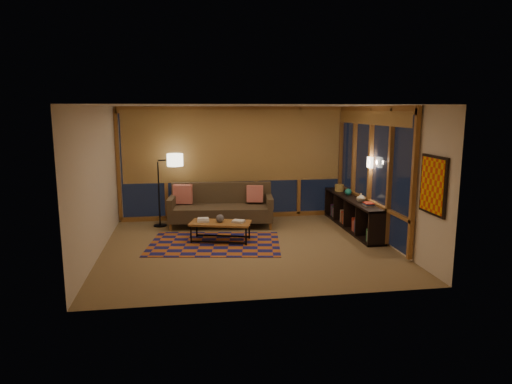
{
  "coord_description": "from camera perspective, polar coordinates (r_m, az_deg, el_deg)",
  "views": [
    {
      "loc": [
        -1.14,
        -8.44,
        2.64
      ],
      "look_at": [
        0.22,
        0.35,
        1.01
      ],
      "focal_mm": 32.0,
      "sensor_mm": 36.0,
      "label": 1
    }
  ],
  "objects": [
    {
      "name": "coffee_table",
      "position": [
        9.24,
        -4.45,
        -4.98
      ],
      "size": [
        1.31,
        0.86,
        0.4
      ],
      "primitive_type": null,
      "rotation": [
        0.0,
        0.0,
        -0.28
      ],
      "color": "brown",
      "rests_on": "floor"
    },
    {
      "name": "ceiling",
      "position": [
        8.52,
        -1.11,
        10.76
      ],
      "size": [
        5.5,
        5.0,
        0.01
      ],
      "primitive_type": "cube",
      "color": "silver",
      "rests_on": "walls"
    },
    {
      "name": "basket",
      "position": [
        11.08,
        10.36,
        0.52
      ],
      "size": [
        0.27,
        0.27,
        0.16
      ],
      "primitive_type": "cylinder",
      "rotation": [
        0.0,
        0.0,
        -0.3
      ],
      "color": "#B29049",
      "rests_on": "bookshelf"
    },
    {
      "name": "book_stack_b",
      "position": [
        9.14,
        -2.19,
        -3.65
      ],
      "size": [
        0.34,
        0.31,
        0.05
      ],
      "primitive_type": null,
      "rotation": [
        0.0,
        0.0,
        -0.46
      ],
      "color": "silver",
      "rests_on": "coffee_table"
    },
    {
      "name": "pillow_right",
      "position": [
        10.5,
        -0.14,
        -0.5
      ],
      "size": [
        0.4,
        0.2,
        0.38
      ],
      "primitive_type": null,
      "rotation": [
        0.0,
        0.0,
        -0.22
      ],
      "color": "#D80000",
      "rests_on": "sofa"
    },
    {
      "name": "ceramic_pot",
      "position": [
        9.17,
        -4.52,
        -3.29
      ],
      "size": [
        0.18,
        0.18,
        0.16
      ],
      "primitive_type": "sphere",
      "rotation": [
        0.0,
        0.0,
        -0.09
      ],
      "color": "black",
      "rests_on": "coffee_table"
    },
    {
      "name": "vase",
      "position": [
        9.87,
        12.97,
        -0.68
      ],
      "size": [
        0.23,
        0.23,
        0.19
      ],
      "primitive_type": "imported",
      "rotation": [
        0.0,
        0.0,
        0.26
      ],
      "color": "tan",
      "rests_on": "bookshelf"
    },
    {
      "name": "sofa",
      "position": [
        10.38,
        -4.39,
        -1.73
      ],
      "size": [
        2.4,
        1.19,
        0.95
      ],
      "primitive_type": null,
      "rotation": [
        0.0,
        0.0,
        -0.11
      ],
      "color": "brown",
      "rests_on": "floor"
    },
    {
      "name": "window_wall_back",
      "position": [
        11.01,
        -2.79,
        3.61
      ],
      "size": [
        5.3,
        0.16,
        2.6
      ],
      "primitive_type": null,
      "color": "brown",
      "rests_on": "walls"
    },
    {
      "name": "area_rug",
      "position": [
        9.13,
        -5.19,
        -6.46
      ],
      "size": [
        2.79,
        2.08,
        0.01
      ],
      "primitive_type": "cube",
      "rotation": [
        0.0,
        0.0,
        -0.16
      ],
      "color": "#A9551D",
      "rests_on": "floor"
    },
    {
      "name": "floor",
      "position": [
        8.92,
        -1.05,
        -6.86
      ],
      "size": [
        5.5,
        5.0,
        0.01
      ],
      "primitive_type": "cube",
      "color": "#7F6B4B",
      "rests_on": "ground"
    },
    {
      "name": "walls",
      "position": [
        8.62,
        -1.08,
        1.75
      ],
      "size": [
        5.51,
        5.01,
        2.7
      ],
      "color": "beige",
      "rests_on": "floor"
    },
    {
      "name": "pillow_left",
      "position": [
        10.58,
        -9.15,
        -0.4
      ],
      "size": [
        0.45,
        0.23,
        0.43
      ],
      "primitive_type": null,
      "rotation": [
        0.0,
        0.0,
        -0.21
      ],
      "color": "#D80000",
      "rests_on": "sofa"
    },
    {
      "name": "wall_sconce",
      "position": [
        9.72,
        14.07,
        3.61
      ],
      "size": [
        0.12,
        0.18,
        0.22
      ],
      "primitive_type": null,
      "color": "#F5E7C4",
      "rests_on": "walls"
    },
    {
      "name": "book_stack_a",
      "position": [
        9.26,
        -6.62,
        -3.49
      ],
      "size": [
        0.24,
        0.19,
        0.07
      ],
      "primitive_type": null,
      "rotation": [
        0.0,
        0.0,
        -0.04
      ],
      "color": "silver",
      "rests_on": "coffee_table"
    },
    {
      "name": "window_wall_right",
      "position": [
        9.9,
        14.0,
        2.56
      ],
      "size": [
        0.16,
        3.7,
        2.6
      ],
      "primitive_type": null,
      "color": "brown",
      "rests_on": "walls"
    },
    {
      "name": "wall_art",
      "position": [
        7.73,
        21.23,
        0.8
      ],
      "size": [
        0.06,
        0.74,
        0.94
      ],
      "primitive_type": null,
      "color": "red",
      "rests_on": "walls"
    },
    {
      "name": "bookshelf",
      "position": [
        10.37,
        11.95,
        -2.63
      ],
      "size": [
        0.4,
        2.8,
        0.7
      ],
      "primitive_type": null,
      "color": "black",
      "rests_on": "floor"
    },
    {
      "name": "floor_lamp",
      "position": [
        10.52,
        -12.05,
        0.21
      ],
      "size": [
        0.58,
        0.41,
        1.66
      ],
      "primitive_type": null,
      "rotation": [
        0.0,
        0.0,
        0.09
      ],
      "color": "black",
      "rests_on": "floor"
    },
    {
      "name": "shelf_book_stack",
      "position": [
        9.51,
        13.87,
        -1.53
      ],
      "size": [
        0.19,
        0.25,
        0.06
      ],
      "primitive_type": null,
      "rotation": [
        0.0,
        0.0,
        -0.18
      ],
      "color": "silver",
      "rests_on": "bookshelf"
    },
    {
      "name": "teal_bowl",
      "position": [
        10.58,
        11.44,
        0.01
      ],
      "size": [
        0.17,
        0.17,
        0.16
      ],
      "primitive_type": "sphere",
      "rotation": [
        0.0,
        0.0,
        0.06
      ],
      "color": "#166B5E",
      "rests_on": "bookshelf"
    }
  ]
}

